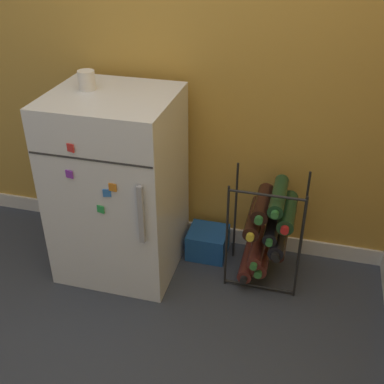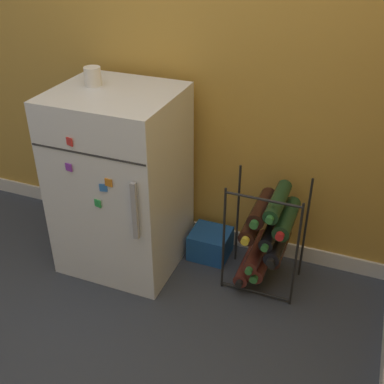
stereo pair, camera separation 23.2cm
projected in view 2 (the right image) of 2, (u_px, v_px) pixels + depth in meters
ground_plane at (189, 329)px, 2.19m from camera, size 14.00×14.00×0.00m
wall_back at (249, 15)px, 2.13m from camera, size 6.68×0.07×2.50m
mini_fridge at (121, 182)px, 2.41m from camera, size 0.58×0.55×0.94m
wine_rack at (267, 235)px, 2.32m from camera, size 0.36×0.33×0.57m
soda_box at (210, 244)px, 2.62m from camera, size 0.21×0.19×0.15m
fridge_top_cup at (93, 76)px, 2.21m from camera, size 0.08×0.08×0.09m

